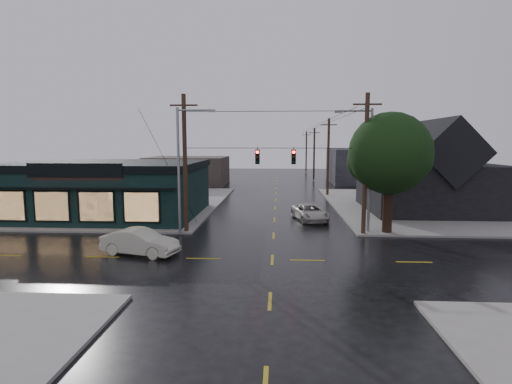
# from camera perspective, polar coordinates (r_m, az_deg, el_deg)

# --- Properties ---
(ground_plane) EXTENTS (160.00, 160.00, 0.00)m
(ground_plane) POSITION_cam_1_polar(r_m,az_deg,el_deg) (23.28, 2.34, -9.65)
(ground_plane) COLOR black
(sidewalk_nw) EXTENTS (28.00, 28.00, 0.15)m
(sidewalk_nw) POSITION_cam_1_polar(r_m,az_deg,el_deg) (47.39, -22.20, -1.46)
(sidewalk_nw) COLOR gray
(sidewalk_nw) RESTS_ON ground
(sidewalk_ne) EXTENTS (28.00, 28.00, 0.15)m
(sidewalk_ne) POSITION_cam_1_polar(r_m,az_deg,el_deg) (47.11, 27.90, -1.81)
(sidewalk_ne) COLOR gray
(sidewalk_ne) RESTS_ON ground
(pizza_shop) EXTENTS (16.30, 12.34, 4.90)m
(pizza_shop) POSITION_cam_1_polar(r_m,az_deg,el_deg) (38.64, -20.14, 0.51)
(pizza_shop) COLOR black
(pizza_shop) RESTS_ON ground
(ne_building) EXTENTS (12.60, 11.60, 8.75)m
(ne_building) POSITION_cam_1_polar(r_m,az_deg,el_deg) (42.00, 23.74, 3.46)
(ne_building) COLOR black
(ne_building) RESTS_ON ground
(corner_tree) EXTENTS (5.93, 5.93, 8.74)m
(corner_tree) POSITION_cam_1_polar(r_m,az_deg,el_deg) (30.37, 18.58, 5.20)
(corner_tree) COLOR black
(corner_tree) RESTS_ON ground
(utility_pole_nw) EXTENTS (2.00, 0.32, 10.15)m
(utility_pole_nw) POSITION_cam_1_polar(r_m,az_deg,el_deg) (30.34, -9.89, -5.77)
(utility_pole_nw) COLOR black
(utility_pole_nw) RESTS_ON ground
(utility_pole_ne) EXTENTS (2.00, 0.32, 10.15)m
(utility_pole_ne) POSITION_cam_1_polar(r_m,az_deg,el_deg) (30.20, 15.04, -5.97)
(utility_pole_ne) COLOR black
(utility_pole_ne) RESTS_ON ground
(utility_pole_far_a) EXTENTS (2.00, 0.32, 9.65)m
(utility_pole_far_a) POSITION_cam_1_polar(r_m,az_deg,el_deg) (51.11, 10.15, -0.53)
(utility_pole_far_a) COLOR black
(utility_pole_far_a) RESTS_ON ground
(utility_pole_far_b) EXTENTS (2.00, 0.32, 9.15)m
(utility_pole_far_b) POSITION_cam_1_polar(r_m,az_deg,el_deg) (70.88, 8.23, 1.62)
(utility_pole_far_b) COLOR black
(utility_pole_far_b) RESTS_ON ground
(utility_pole_far_c) EXTENTS (2.00, 0.32, 9.15)m
(utility_pole_far_c) POSITION_cam_1_polar(r_m,az_deg,el_deg) (90.75, 7.15, 2.83)
(utility_pole_far_c) COLOR black
(utility_pole_far_c) RESTS_ON ground
(span_signal_assembly) EXTENTS (13.00, 0.48, 1.23)m
(span_signal_assembly) POSITION_cam_1_polar(r_m,az_deg,el_deg) (28.81, 2.79, 5.09)
(span_signal_assembly) COLOR black
(span_signal_assembly) RESTS_ON ground
(streetlight_nw) EXTENTS (5.40, 0.30, 9.15)m
(streetlight_nw) POSITION_cam_1_polar(r_m,az_deg,el_deg) (29.75, -10.77, -6.05)
(streetlight_nw) COLOR gray
(streetlight_nw) RESTS_ON ground
(streetlight_ne) EXTENTS (5.40, 0.30, 9.15)m
(streetlight_ne) POSITION_cam_1_polar(r_m,az_deg,el_deg) (30.97, 15.68, -5.67)
(streetlight_ne) COLOR gray
(streetlight_ne) RESTS_ON ground
(bg_building_west) EXTENTS (12.00, 10.00, 4.40)m
(bg_building_west) POSITION_cam_1_polar(r_m,az_deg,el_deg) (64.07, -9.70, 2.99)
(bg_building_west) COLOR #3B312A
(bg_building_west) RESTS_ON ground
(bg_building_east) EXTENTS (14.00, 12.00, 5.60)m
(bg_building_east) POSITION_cam_1_polar(r_m,az_deg,el_deg) (69.20, 16.36, 3.60)
(bg_building_east) COLOR #242428
(bg_building_east) RESTS_ON ground
(sedan_cream) EXTENTS (4.96, 2.79, 1.55)m
(sedan_cream) POSITION_cam_1_polar(r_m,az_deg,el_deg) (25.09, -16.23, -6.87)
(sedan_cream) COLOR beige
(sedan_cream) RESTS_ON ground
(suv_silver) EXTENTS (3.38, 5.36, 1.38)m
(suv_silver) POSITION_cam_1_polar(r_m,az_deg,el_deg) (34.83, 7.72, -2.90)
(suv_silver) COLOR #B8B2AA
(suv_silver) RESTS_ON ground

